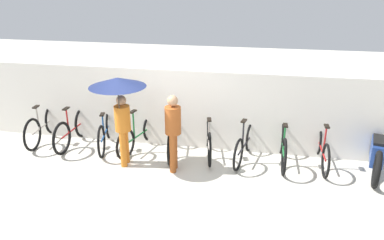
% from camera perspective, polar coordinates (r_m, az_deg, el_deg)
% --- Properties ---
extents(ground_plane, '(30.00, 30.00, 0.00)m').
position_cam_1_polar(ground_plane, '(7.26, -5.74, -10.08)').
color(ground_plane, beige).
extents(back_wall, '(15.45, 0.12, 1.82)m').
position_cam_1_polar(back_wall, '(8.54, -2.38, 1.73)').
color(back_wall, silver).
rests_on(back_wall, ground).
extents(parked_bicycle_0, '(0.44, 1.78, 0.98)m').
position_cam_1_polar(parked_bicycle_0, '(9.63, -21.75, -0.80)').
color(parked_bicycle_0, black).
rests_on(parked_bicycle_0, ground).
extents(parked_bicycle_1, '(0.44, 1.75, 1.01)m').
position_cam_1_polar(parked_bicycle_1, '(9.18, -17.71, -1.34)').
color(parked_bicycle_1, black).
rests_on(parked_bicycle_1, ground).
extents(parked_bicycle_2, '(0.58, 1.76, 0.99)m').
position_cam_1_polar(parked_bicycle_2, '(8.87, -13.05, -1.72)').
color(parked_bicycle_2, black).
rests_on(parked_bicycle_2, ground).
extents(parked_bicycle_3, '(0.58, 1.74, 1.00)m').
position_cam_1_polar(parked_bicycle_3, '(8.62, -8.07, -2.17)').
color(parked_bicycle_3, black).
rests_on(parked_bicycle_3, ground).
extents(parked_bicycle_4, '(0.45, 1.83, 1.02)m').
position_cam_1_polar(parked_bicycle_4, '(8.36, -2.98, -2.56)').
color(parked_bicycle_4, black).
rests_on(parked_bicycle_4, ground).
extents(parked_bicycle_5, '(0.51, 1.73, 1.01)m').
position_cam_1_polar(parked_bicycle_5, '(8.26, 2.51, -2.87)').
color(parked_bicycle_5, black).
rests_on(parked_bicycle_5, ground).
extents(parked_bicycle_6, '(0.51, 1.66, 1.10)m').
position_cam_1_polar(parked_bicycle_6, '(8.13, 8.03, -3.66)').
color(parked_bicycle_6, black).
rests_on(parked_bicycle_6, ground).
extents(parked_bicycle_7, '(0.44, 1.79, 0.99)m').
position_cam_1_polar(parked_bicycle_7, '(8.14, 13.67, -3.79)').
color(parked_bicycle_7, black).
rests_on(parked_bicycle_7, ground).
extents(parked_bicycle_8, '(0.44, 1.76, 1.02)m').
position_cam_1_polar(parked_bicycle_8, '(8.30, 19.16, -4.11)').
color(parked_bicycle_8, black).
rests_on(parked_bicycle_8, ground).
extents(pedestrian_leading, '(1.11, 1.11, 1.93)m').
position_cam_1_polar(pedestrian_leading, '(7.45, -11.06, 3.74)').
color(pedestrian_leading, '#C66B1E').
rests_on(pedestrian_leading, ground).
extents(pedestrian_center, '(0.32, 0.32, 1.61)m').
position_cam_1_polar(pedestrian_center, '(7.40, -2.91, -1.20)').
color(pedestrian_center, '#9E4C1E').
rests_on(pedestrian_center, ground).
extents(motorcycle, '(0.74, 2.03, 0.93)m').
position_cam_1_polar(motorcycle, '(8.44, 26.36, -4.52)').
color(motorcycle, black).
rests_on(motorcycle, ground).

